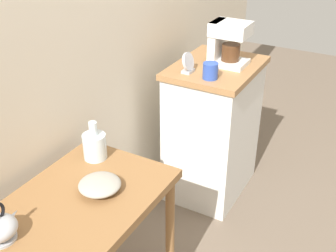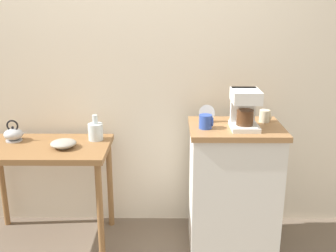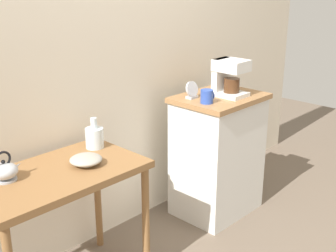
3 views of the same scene
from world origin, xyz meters
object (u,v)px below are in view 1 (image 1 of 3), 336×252
at_px(bowl_stoneware, 100,185).
at_px(table_clock, 188,64).
at_px(coffee_maker, 226,41).
at_px(mug_small_cream, 215,46).
at_px(glass_carafe_vase, 95,145).
at_px(mug_blue, 211,71).

height_order(bowl_stoneware, table_clock, table_clock).
bearing_deg(coffee_maker, table_clock, 150.04).
distance_m(mug_small_cream, table_clock, 0.41).
relative_size(bowl_stoneware, mug_small_cream, 2.11).
distance_m(glass_carafe_vase, table_clock, 0.81).
height_order(bowl_stoneware, mug_blue, mug_blue).
distance_m(bowl_stoneware, mug_blue, 0.98).
bearing_deg(glass_carafe_vase, bowl_stoneware, -138.20).
bearing_deg(glass_carafe_vase, mug_small_cream, -3.34).
bearing_deg(mug_small_cream, bowl_stoneware, -175.82).
bearing_deg(table_clock, coffee_maker, -29.96).
distance_m(bowl_stoneware, coffee_maker, 1.25).
height_order(glass_carafe_vase, mug_small_cream, mug_small_cream).
distance_m(bowl_stoneware, mug_small_cream, 1.40).
xyz_separation_m(coffee_maker, mug_small_cream, (0.17, 0.14, -0.10)).
relative_size(mug_blue, table_clock, 0.77).
bearing_deg(bowl_stoneware, coffee_maker, -1.84).
relative_size(bowl_stoneware, mug_blue, 1.90).
xyz_separation_m(coffee_maker, table_clock, (-0.23, 0.13, -0.09)).
bearing_deg(glass_carafe_vase, coffee_maker, -11.60).
relative_size(bowl_stoneware, table_clock, 1.46).
height_order(mug_small_cream, table_clock, table_clock).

